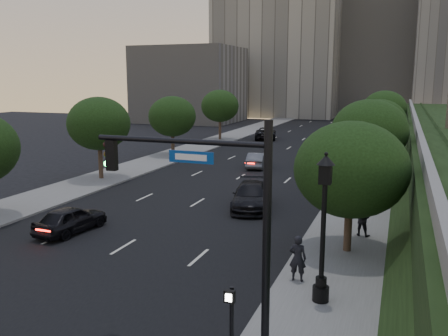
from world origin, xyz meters
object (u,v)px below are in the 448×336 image
at_px(sedan_near_left, 71,219).
at_px(pedestrian_a, 298,258).
at_px(sedan_mid_left, 257,160).
at_px(traffic_signal_mast, 230,234).
at_px(sedan_near_right, 251,196).
at_px(sedan_far_right, 348,143).
at_px(street_lamp, 323,235).
at_px(pedestrian_c, 361,197).
at_px(sedan_far_left, 266,133).
at_px(pedestrian_b, 362,218).

relative_size(sedan_near_left, pedestrian_a, 2.28).
bearing_deg(sedan_mid_left, traffic_signal_mast, 95.52).
xyz_separation_m(sedan_near_left, pedestrian_a, (12.67, -2.20, 0.36)).
distance_m(sedan_near_left, sedan_near_right, 11.01).
xyz_separation_m(traffic_signal_mast, pedestrian_a, (0.93, 5.34, -2.58)).
bearing_deg(sedan_mid_left, sedan_near_left, 70.26).
relative_size(traffic_signal_mast, sedan_near_right, 1.28).
relative_size(traffic_signal_mast, sedan_near_left, 1.64).
xyz_separation_m(sedan_near_right, sedan_far_right, (3.04, 27.45, 0.02)).
bearing_deg(street_lamp, traffic_signal_mast, -118.19).
bearing_deg(traffic_signal_mast, pedestrian_a, 80.12).
relative_size(street_lamp, pedestrian_c, 3.39).
height_order(traffic_signal_mast, sedan_far_right, traffic_signal_mast).
bearing_deg(traffic_signal_mast, street_lamp, 61.81).
bearing_deg(pedestrian_a, sedan_far_right, -89.53).
relative_size(sedan_mid_left, sedan_far_left, 0.73).
xyz_separation_m(sedan_far_right, pedestrian_a, (2.07, -37.65, 0.27)).
distance_m(sedan_far_right, pedestrian_b, 31.24).
bearing_deg(pedestrian_c, pedestrian_a, 73.03).
bearing_deg(street_lamp, pedestrian_a, 128.85).
bearing_deg(pedestrian_b, pedestrian_a, 88.18).
distance_m(sedan_mid_left, pedestrian_a, 25.38).
distance_m(traffic_signal_mast, sedan_far_right, 43.10).
distance_m(sedan_near_right, pedestrian_b, 7.90).
distance_m(sedan_far_right, pedestrian_c, 26.29).
height_order(sedan_mid_left, sedan_far_left, sedan_far_left).
height_order(street_lamp, pedestrian_c, street_lamp).
bearing_deg(street_lamp, sedan_mid_left, 111.55).
height_order(sedan_far_right, pedestrian_a, pedestrian_a).
height_order(sedan_near_left, sedan_far_right, sedan_far_right).
bearing_deg(pedestrian_a, sedan_mid_left, -72.37).
distance_m(sedan_near_right, pedestrian_a, 11.41).
height_order(traffic_signal_mast, sedan_mid_left, traffic_signal_mast).
distance_m(sedan_mid_left, pedestrian_b, 20.24).
bearing_deg(pedestrian_c, sedan_far_right, -91.83).
distance_m(sedan_mid_left, sedan_far_left, 21.35).
xyz_separation_m(street_lamp, sedan_near_left, (-13.83, 3.64, -1.91)).
bearing_deg(sedan_near_left, sedan_far_right, -100.08).
height_order(sedan_far_left, sedan_near_right, sedan_far_left).
relative_size(sedan_near_left, pedestrian_b, 2.34).
xyz_separation_m(pedestrian_a, pedestrian_c, (1.50, 11.60, -0.11)).
distance_m(sedan_near_left, sedan_far_left, 42.39).
distance_m(sedan_near_left, pedestrian_b, 15.29).
height_order(sedan_near_left, sedan_near_right, sedan_near_right).
bearing_deg(sedan_far_right, traffic_signal_mast, -87.80).
distance_m(street_lamp, pedestrian_c, 13.15).
bearing_deg(pedestrian_a, sedan_far_left, -75.55).
distance_m(street_lamp, pedestrian_b, 8.30).
height_order(pedestrian_a, pedestrian_c, pedestrian_a).
relative_size(sedan_near_right, pedestrian_c, 3.31).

